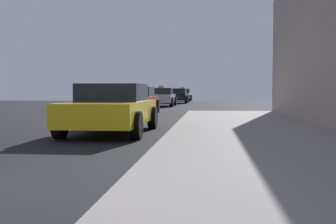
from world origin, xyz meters
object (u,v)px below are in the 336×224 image
(car_white, at_px, (182,95))
(car_yellow, at_px, (112,108))
(car_red, at_px, (135,100))
(car_silver, at_px, (161,97))
(car_black, at_px, (177,96))

(car_white, bearing_deg, car_yellow, 90.52)
(car_red, distance_m, car_silver, 9.60)
(car_yellow, height_order, car_black, same)
(car_silver, relative_size, car_white, 0.98)
(car_white, bearing_deg, car_red, 88.47)
(car_silver, xyz_separation_m, car_black, (0.56, 7.19, -0.00))
(car_red, distance_m, car_white, 24.56)
(car_yellow, relative_size, car_silver, 1.02)
(car_silver, bearing_deg, car_black, -94.43)
(car_yellow, bearing_deg, car_white, -89.48)
(car_yellow, height_order, car_red, same)
(car_yellow, relative_size, car_black, 1.06)
(car_red, bearing_deg, car_silver, -90.66)
(car_yellow, distance_m, car_black, 25.64)
(car_black, distance_m, car_white, 7.76)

